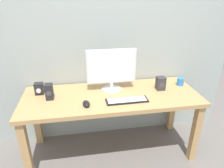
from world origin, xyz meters
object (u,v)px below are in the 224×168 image
mouse (86,104)px  audio_controller (39,89)px  speaker_right (161,83)px  coffee_mug (180,82)px  desk (111,103)px  monitor (111,69)px  speaker_left (49,92)px  keyboard_primary (127,100)px

mouse → audio_controller: bearing=136.7°
speaker_right → coffee_mug: speaker_right is taller
desk → monitor: monitor is taller
monitor → speaker_right: (0.51, -0.08, -0.16)m
speaker_right → coffee_mug: size_ratio=1.65×
speaker_right → speaker_left: 1.14m
speaker_right → monitor: bearing=170.8°
keyboard_primary → mouse: 0.39m
speaker_left → audio_controller: bearing=132.8°
monitor → desk: bearing=-99.4°
mouse → audio_controller: size_ratio=0.91×
audio_controller → speaker_right: bearing=-4.5°
monitor → mouse: size_ratio=4.63×
mouse → speaker_right: bearing=6.0°
mouse → desk: bearing=24.6°
keyboard_primary → desk: bearing=129.1°
keyboard_primary → audio_controller: audio_controller is taller
mouse → coffee_mug: bearing=5.9°
mouse → keyboard_primary: bearing=-6.0°
desk → audio_controller: 0.75m
speaker_left → coffee_mug: size_ratio=1.84×
speaker_left → audio_controller: size_ratio=1.30×
mouse → audio_controller: 0.55m
audio_controller → monitor: bearing=-1.3°
desk → speaker_right: bearing=4.1°
monitor → audio_controller: (-0.74, 0.02, -0.17)m
desk → speaker_left: size_ratio=11.27×
keyboard_primary → coffee_mug: coffee_mug is taller
speaker_right → coffee_mug: bearing=14.7°
coffee_mug → audio_controller: bearing=178.8°
desk → monitor: bearing=80.6°
speaker_left → audio_controller: (-0.11, 0.12, -0.02)m
mouse → speaker_right: 0.82m
monitor → keyboard_primary: size_ratio=1.26×
desk → mouse: size_ratio=16.19×
keyboard_primary → speaker_right: 0.46m
desk → keyboard_primary: bearing=-50.9°
keyboard_primary → audio_controller: 0.89m
monitor → coffee_mug: 0.79m
mouse → speaker_left: (-0.34, 0.19, 0.06)m
speaker_right → audio_controller: speaker_right is taller
keyboard_primary → speaker_left: (-0.73, 0.17, 0.07)m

